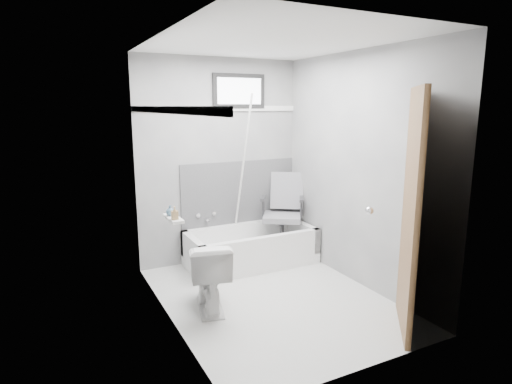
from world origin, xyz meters
TOP-DOWN VIEW (x-y plane):
  - floor at (0.00, 0.00)m, footprint 2.60×2.60m
  - ceiling at (0.00, 0.00)m, footprint 2.60×2.60m
  - wall_back at (0.00, 1.30)m, footprint 2.00×0.02m
  - wall_front at (0.00, -1.30)m, footprint 2.00×0.02m
  - wall_left at (-1.00, 0.00)m, footprint 0.02×2.60m
  - wall_right at (1.00, 0.00)m, footprint 0.02×2.60m
  - bathtub at (0.23, 0.93)m, footprint 1.50×0.70m
  - office_chair at (0.68, 0.98)m, footprint 0.73×0.73m
  - toilet at (-0.62, 0.09)m, footprint 0.52×0.74m
  - door at (0.98, -1.28)m, footprint 0.78×0.78m
  - window at (0.25, 1.29)m, footprint 0.66×0.04m
  - backerboard at (0.25, 1.29)m, footprint 1.50×0.02m
  - trim_back at (0.00, 1.29)m, footprint 2.00×0.02m
  - trim_left at (-0.99, 0.00)m, footprint 0.02×2.60m
  - pole at (0.18, 1.06)m, footprint 0.02×0.57m
  - shelf at (-0.93, 0.09)m, footprint 0.10×0.32m
  - soap_bottle_a at (-0.94, 0.01)m, footprint 0.06×0.06m
  - soap_bottle_b at (-0.94, 0.15)m, footprint 0.10×0.10m
  - faucet at (-0.20, 1.27)m, footprint 0.26×0.10m

SIDE VIEW (x-z plane):
  - floor at x=0.00m, z-range 0.00..0.00m
  - bathtub at x=0.23m, z-range 0.00..0.42m
  - toilet at x=-0.62m, z-range 0.00..0.65m
  - faucet at x=-0.20m, z-range 0.47..0.63m
  - office_chair at x=0.68m, z-range 0.12..1.04m
  - backerboard at x=0.25m, z-range 0.41..1.19m
  - shelf at x=-0.93m, z-range 0.89..0.91m
  - soap_bottle_b at x=-0.94m, z-range 0.91..1.01m
  - soap_bottle_a at x=-0.94m, z-range 0.91..1.02m
  - door at x=0.98m, z-range 0.00..2.00m
  - pole at x=0.18m, z-range 0.11..1.99m
  - wall_back at x=0.00m, z-range 0.00..2.40m
  - wall_front at x=0.00m, z-range 0.00..2.40m
  - wall_left at x=-1.00m, z-range 0.00..2.40m
  - wall_right at x=1.00m, z-range 0.00..2.40m
  - trim_back at x=0.00m, z-range 1.79..1.85m
  - trim_left at x=-0.99m, z-range 1.79..1.85m
  - window at x=0.25m, z-range 1.82..2.22m
  - ceiling at x=0.00m, z-range 2.40..2.40m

